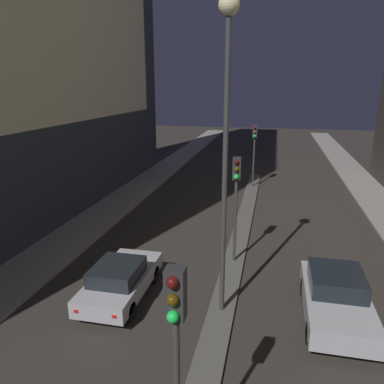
{
  "coord_description": "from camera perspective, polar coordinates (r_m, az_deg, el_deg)",
  "views": [
    {
      "loc": [
        1.39,
        -1.14,
        7.3
      ],
      "look_at": [
        -3.72,
        21.97,
        0.5
      ],
      "focal_mm": 35.0,
      "sensor_mm": 36.0,
      "label": 1
    }
  ],
  "objects": [
    {
      "name": "traffic_light_far",
      "position": [
        27.23,
        9.49,
        7.54
      ],
      "size": [
        0.32,
        0.42,
        4.44
      ],
      "color": "#383838",
      "rests_on": "median_strip"
    },
    {
      "name": "street_lamp",
      "position": [
        10.93,
        5.29,
        13.28
      ],
      "size": [
        0.58,
        0.58,
        9.51
      ],
      "color": "#383838",
      "rests_on": "median_strip"
    },
    {
      "name": "traffic_light_mid",
      "position": [
        15.07,
        6.75,
        0.86
      ],
      "size": [
        0.32,
        0.42,
        4.44
      ],
      "color": "#383838",
      "rests_on": "median_strip"
    },
    {
      "name": "car_left_lane",
      "position": [
        13.71,
        -10.84,
        -12.97
      ],
      "size": [
        1.79,
        4.09,
        1.41
      ],
      "color": "#B2B2B7",
      "rests_on": "ground"
    },
    {
      "name": "traffic_light_near",
      "position": [
        6.53,
        -2.52,
        -20.82
      ],
      "size": [
        0.32,
        0.42,
        4.44
      ],
      "color": "#383838",
      "rests_on": "median_strip"
    },
    {
      "name": "median_strip",
      "position": [
        18.0,
        7.05,
        -7.81
      ],
      "size": [
        0.86,
        28.58,
        0.12
      ],
      "color": "#56544F",
      "rests_on": "ground"
    },
    {
      "name": "car_right_lane",
      "position": [
        13.21,
        21.09,
        -14.74
      ],
      "size": [
        1.94,
        4.28,
        1.55
      ],
      "color": "#B2B2B7",
      "rests_on": "ground"
    }
  ]
}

